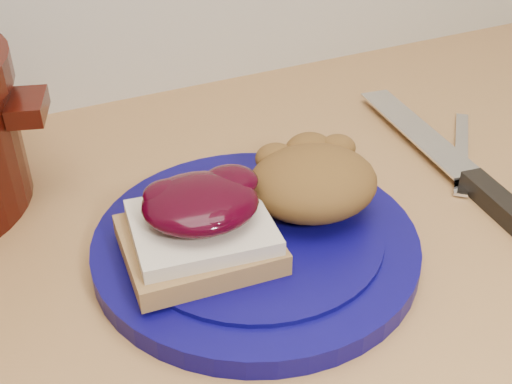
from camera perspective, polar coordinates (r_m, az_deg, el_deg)
name	(u,v)px	position (r m, az deg, el deg)	size (l,w,h in m)	color
plate	(256,244)	(0.57, -0.03, -4.64)	(0.29, 0.29, 0.02)	#09054E
sandwich	(200,225)	(0.53, -5.00, -2.92)	(0.13, 0.12, 0.06)	olive
stuffing_mound	(313,183)	(0.57, 5.10, 0.84)	(0.12, 0.10, 0.06)	brown
chef_knife	(480,186)	(0.68, 19.26, 0.49)	(0.07, 0.34, 0.02)	black
butter_knife	(461,151)	(0.75, 17.80, 3.48)	(0.18, 0.01, 0.00)	silver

